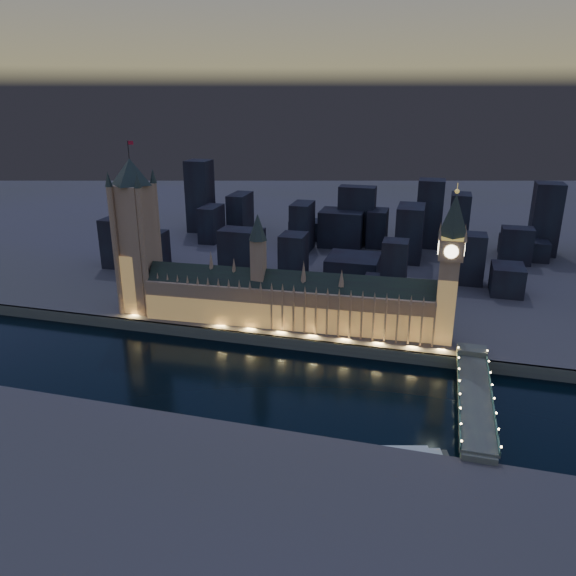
% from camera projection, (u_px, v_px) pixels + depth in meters
% --- Properties ---
extents(ground_plane, '(2000.00, 2000.00, 0.00)m').
position_uv_depth(ground_plane, '(256.00, 375.00, 341.67)').
color(ground_plane, black).
rests_on(ground_plane, ground).
extents(north_bank, '(2000.00, 960.00, 8.00)m').
position_uv_depth(north_bank, '(369.00, 205.00, 812.62)').
color(north_bank, '#484838').
rests_on(north_bank, ground).
extents(embankment_wall, '(2000.00, 2.50, 8.00)m').
position_uv_depth(embankment_wall, '(275.00, 342.00, 377.56)').
color(embankment_wall, '#4C4E47').
rests_on(embankment_wall, ground).
extents(palace_of_westminster, '(202.00, 30.27, 78.00)m').
position_uv_depth(palace_of_westminster, '(285.00, 300.00, 388.56)').
color(palace_of_westminster, '#9B7651').
rests_on(palace_of_westminster, north_bank).
extents(victoria_tower, '(31.68, 31.68, 123.38)m').
position_uv_depth(victoria_tower, '(136.00, 230.00, 401.62)').
color(victoria_tower, '#9B7651').
rests_on(victoria_tower, north_bank).
extents(elizabeth_tower, '(18.00, 18.00, 103.76)m').
position_uv_depth(elizabeth_tower, '(450.00, 257.00, 349.06)').
color(elizabeth_tower, '#9B7651').
rests_on(elizabeth_tower, north_bank).
extents(westminster_bridge, '(17.93, 113.00, 15.90)m').
position_uv_depth(westminster_bridge, '(474.00, 398.00, 305.44)').
color(westminster_bridge, '#4C4E47').
rests_on(westminster_bridge, ground).
extents(river_boat, '(43.88, 20.71, 4.50)m').
position_uv_depth(river_boat, '(405.00, 454.00, 265.54)').
color(river_boat, '#4C4E47').
rests_on(river_boat, ground).
extents(city_backdrop, '(479.45, 215.63, 80.53)m').
position_uv_depth(city_backdrop, '(369.00, 232.00, 548.82)').
color(city_backdrop, black).
rests_on(city_backdrop, north_bank).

